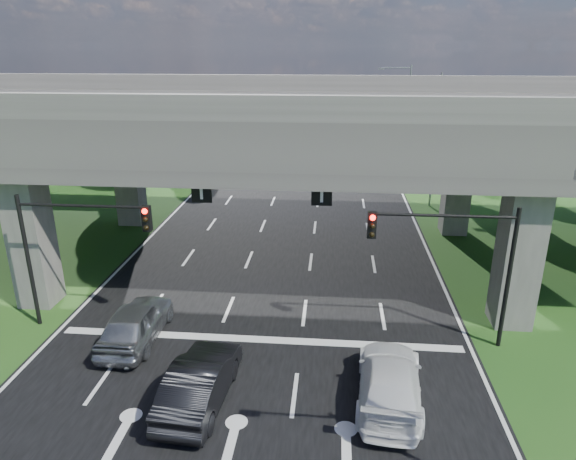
% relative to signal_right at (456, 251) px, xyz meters
% --- Properties ---
extents(ground, '(160.00, 160.00, 0.00)m').
position_rel_signal_right_xyz_m(ground, '(-7.82, -3.94, -4.19)').
color(ground, '#194114').
rests_on(ground, ground).
extents(road, '(18.00, 120.00, 0.03)m').
position_rel_signal_right_xyz_m(road, '(-7.82, 6.06, -4.17)').
color(road, black).
rests_on(road, ground).
extents(overpass, '(80.00, 15.00, 10.00)m').
position_rel_signal_right_xyz_m(overpass, '(-7.82, 8.06, 3.73)').
color(overpass, '#3D3A38').
rests_on(overpass, ground).
extents(warehouse, '(20.00, 10.00, 4.00)m').
position_rel_signal_right_xyz_m(warehouse, '(-33.82, 31.06, -2.19)').
color(warehouse, '#9E9E99').
rests_on(warehouse, ground).
extents(signal_right, '(5.76, 0.54, 6.00)m').
position_rel_signal_right_xyz_m(signal_right, '(0.00, 0.00, 0.00)').
color(signal_right, black).
rests_on(signal_right, ground).
extents(signal_left, '(5.76, 0.54, 6.00)m').
position_rel_signal_right_xyz_m(signal_left, '(-15.65, 0.00, 0.00)').
color(signal_left, black).
rests_on(signal_left, ground).
extents(streetlight_far, '(3.38, 0.25, 10.00)m').
position_rel_signal_right_xyz_m(streetlight_far, '(2.27, 20.06, 1.66)').
color(streetlight_far, gray).
rests_on(streetlight_far, ground).
extents(streetlight_beyond, '(3.38, 0.25, 10.00)m').
position_rel_signal_right_xyz_m(streetlight_beyond, '(2.27, 36.06, 1.66)').
color(streetlight_beyond, gray).
rests_on(streetlight_beyond, ground).
extents(tree_left_near, '(4.50, 4.50, 7.80)m').
position_rel_signal_right_xyz_m(tree_left_near, '(-21.78, 22.06, 0.63)').
color(tree_left_near, black).
rests_on(tree_left_near, ground).
extents(tree_left_mid, '(3.91, 3.90, 6.76)m').
position_rel_signal_right_xyz_m(tree_left_mid, '(-24.78, 30.06, -0.01)').
color(tree_left_mid, black).
rests_on(tree_left_mid, ground).
extents(tree_left_far, '(4.80, 4.80, 8.32)m').
position_rel_signal_right_xyz_m(tree_left_far, '(-20.78, 38.06, 0.95)').
color(tree_left_far, black).
rests_on(tree_left_far, ground).
extents(tree_right_near, '(4.20, 4.20, 7.28)m').
position_rel_signal_right_xyz_m(tree_right_near, '(5.22, 24.06, 0.31)').
color(tree_right_near, black).
rests_on(tree_right_near, ground).
extents(tree_right_mid, '(3.91, 3.90, 6.76)m').
position_rel_signal_right_xyz_m(tree_right_mid, '(8.22, 32.06, -0.01)').
color(tree_right_mid, black).
rests_on(tree_right_mid, ground).
extents(tree_right_far, '(4.50, 4.50, 7.80)m').
position_rel_signal_right_xyz_m(tree_right_far, '(4.22, 40.06, 0.63)').
color(tree_right_far, black).
rests_on(tree_right_far, ground).
extents(car_silver, '(2.00, 4.98, 1.70)m').
position_rel_signal_right_xyz_m(car_silver, '(-12.91, -0.94, -3.31)').
color(car_silver, '#9FA2A6').
rests_on(car_silver, road).
extents(car_dark, '(2.09, 5.14, 1.66)m').
position_rel_signal_right_xyz_m(car_dark, '(-9.25, -4.63, -3.33)').
color(car_dark, black).
rests_on(car_dark, road).
extents(car_white, '(2.64, 5.55, 1.56)m').
position_rel_signal_right_xyz_m(car_white, '(-2.72, -3.93, -3.38)').
color(car_white, white).
rests_on(car_white, road).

